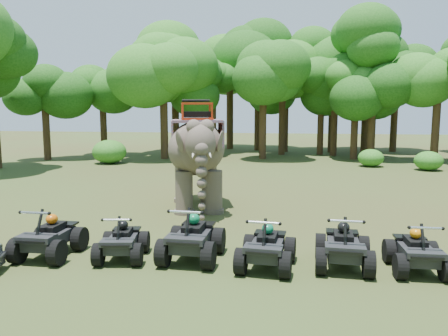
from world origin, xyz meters
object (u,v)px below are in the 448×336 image
Objects in this scene: elephant at (197,154)px; atv_5 at (417,246)px; atv_0 at (49,231)px; atv_2 at (192,232)px; atv_3 at (267,241)px; atv_1 at (122,236)px; atv_4 at (344,240)px.

atv_5 is at bearing -57.28° from elephant.
atv_0 is 8.85m from atv_5.
atv_2 is at bearing 5.40° from atv_0.
atv_3 reaches higher than atv_5.
atv_5 is (3.40, 0.27, -0.03)m from atv_3.
atv_2 reaches higher than atv_3.
atv_0 is at bearing -127.94° from elephant.
elephant reaches higher than atv_3.
atv_5 is (6.97, 0.19, 0.02)m from atv_1.
atv_0 is 1.01× the size of atv_4.
elephant is 7.51m from atv_4.
atv_0 is 5.45m from atv_3.
atv_0 is 1.08× the size of atv_5.
atv_3 is at bearing -167.57° from atv_4.
atv_1 is at bearing 3.46° from atv_0.
atv_2 reaches higher than atv_5.
atv_0 is (-2.53, -6.01, -1.36)m from elephant.
atv_1 is at bearing -179.34° from atv_5.
atv_3 is at bearing -176.39° from atv_5.
atv_0 reaches higher than atv_1.
atv_2 is 1.87m from atv_3.
atv_4 is at bearing 2.73° from atv_0.
elephant reaches higher than atv_5.
elephant is at bearing 74.70° from atv_1.
atv_2 is (1.08, -5.68, -1.32)m from elephant.
atv_0 is at bearing -174.36° from atv_4.
atv_3 is (3.57, -0.08, 0.05)m from atv_1.
atv_1 is 0.89× the size of atv_4.
atv_2 is at bearing 175.92° from atv_3.
atv_0 is 1.88m from atv_1.
atv_1 is 5.35m from atv_4.
elephant is 3.07× the size of atv_1.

